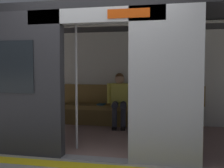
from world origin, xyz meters
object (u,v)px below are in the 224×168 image
Objects in this scene: train_car at (110,57)px; person_seated at (119,96)px; book at (101,104)px; handbag at (142,102)px; grab_pole_door at (76,84)px; bench_seat at (123,111)px.

person_seated is at bearing -89.38° from train_car.
train_car is 29.09× the size of book.
train_car is at bearing 67.66° from handbag.
grab_pole_door is (-0.09, 1.93, 0.59)m from book.
person_seated is 0.56× the size of grab_pole_door.
person_seated is 1.88m from grab_pole_door.
handbag is (-0.40, -0.08, 0.19)m from bench_seat.
bench_seat is 2.54× the size of person_seated.
handbag is at bearing -164.98° from person_seated.
train_car is at bearing 116.17° from book.
train_car reaches higher than handbag.
person_seated is 5.31× the size of book.
train_car is 2.16× the size of bench_seat.
book reaches higher than bench_seat.
grab_pole_door is (0.42, 1.86, 0.71)m from bench_seat.
book is 0.11× the size of grab_pole_door.
person_seated is at bearing -100.96° from grab_pole_door.
train_car reaches higher than book.
bench_seat is 2.03m from grab_pole_door.
train_car is at bearing -114.16° from grab_pole_door.
grab_pole_door is at bearing 77.20° from bench_seat.
handbag is at bearing -175.63° from book.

